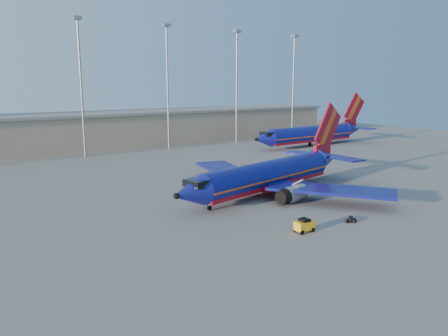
{
  "coord_description": "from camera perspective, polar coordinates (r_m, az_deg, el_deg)",
  "views": [
    {
      "loc": [
        -33.36,
        -45.91,
        15.29
      ],
      "look_at": [
        0.12,
        1.9,
        4.0
      ],
      "focal_mm": 35.0,
      "sensor_mm": 36.0,
      "label": 1
    }
  ],
  "objects": [
    {
      "name": "baggage_tug",
      "position": [
        46.77,
        10.42,
        -7.35
      ],
      "size": [
        2.05,
        1.29,
        1.44
      ],
      "rotation": [
        0.0,
        0.0,
        -0.04
      ],
      "color": "gold",
      "rests_on": "ground"
    },
    {
      "name": "light_mast_row",
      "position": [
        99.62,
        -12.63,
        11.99
      ],
      "size": [
        101.6,
        1.6,
        28.65
      ],
      "color": "gray",
      "rests_on": "ground"
    },
    {
      "name": "aircraft_main",
      "position": [
        62.11,
        6.17,
        -0.88
      ],
      "size": [
        36.05,
        34.35,
        12.32
      ],
      "rotation": [
        0.0,
        0.0,
        0.2
      ],
      "color": "navy",
      "rests_on": "ground"
    },
    {
      "name": "terminal_building",
      "position": [
        113.12,
        -12.34,
        5.13
      ],
      "size": [
        122.0,
        16.0,
        8.5
      ],
      "color": "gray",
      "rests_on": "ground"
    },
    {
      "name": "aircraft_second",
      "position": [
        111.56,
        11.54,
        4.4
      ],
      "size": [
        38.46,
        14.99,
        13.03
      ],
      "rotation": [
        0.0,
        0.0,
        0.02
      ],
      "color": "navy",
      "rests_on": "ground"
    },
    {
      "name": "luggage_pile",
      "position": [
        51.48,
        16.27,
        -6.53
      ],
      "size": [
        2.01,
        1.53,
        0.52
      ],
      "color": "black",
      "rests_on": "ground"
    },
    {
      "name": "ground",
      "position": [
        58.77,
        0.97,
        -4.13
      ],
      "size": [
        220.0,
        220.0,
        0.0
      ],
      "primitive_type": "plane",
      "color": "slate",
      "rests_on": "ground"
    }
  ]
}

